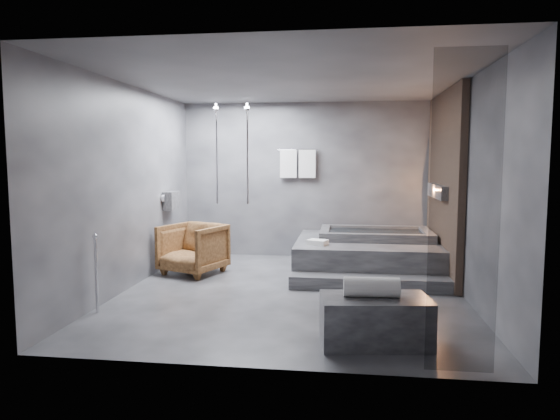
# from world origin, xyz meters

# --- Properties ---
(room) EXTENTS (5.00, 5.04, 2.82)m
(room) POSITION_xyz_m (0.40, 0.24, 1.73)
(room) COLOR #2D2D2F
(room) RESTS_ON ground
(tub_deck) EXTENTS (2.20, 2.00, 0.50)m
(tub_deck) POSITION_xyz_m (1.05, 1.45, 0.25)
(tub_deck) COLOR #323234
(tub_deck) RESTS_ON ground
(tub_step) EXTENTS (2.20, 0.36, 0.18)m
(tub_step) POSITION_xyz_m (1.05, 0.27, 0.09)
(tub_step) COLOR #323234
(tub_step) RESTS_ON ground
(concrete_bench) EXTENTS (1.09, 0.69, 0.46)m
(concrete_bench) POSITION_xyz_m (1.01, -1.79, 0.23)
(concrete_bench) COLOR #2D2D2F
(concrete_bench) RESTS_ON ground
(driftwood_chair) EXTENTS (1.09, 1.11, 0.78)m
(driftwood_chair) POSITION_xyz_m (-1.65, 0.89, 0.39)
(driftwood_chair) COLOR #432510
(driftwood_chair) RESTS_ON ground
(rolled_towel) EXTENTS (0.54, 0.21, 0.19)m
(rolled_towel) POSITION_xyz_m (0.97, -1.78, 0.56)
(rolled_towel) COLOR white
(rolled_towel) RESTS_ON concrete_bench
(deck_towel) EXTENTS (0.34, 0.29, 0.08)m
(deck_towel) POSITION_xyz_m (0.30, 0.88, 0.54)
(deck_towel) COLOR white
(deck_towel) RESTS_ON tub_deck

